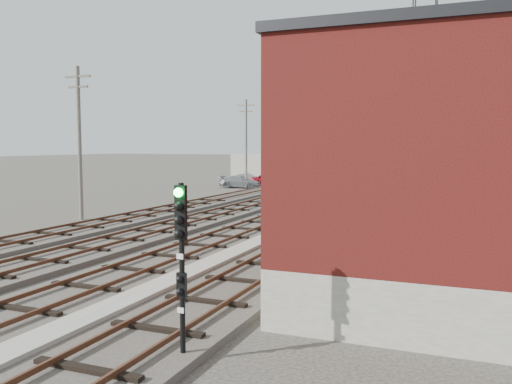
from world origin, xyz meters
The scene contains 23 objects.
ground centered at (0.00, 60.00, 0.00)m, with size 320.00×320.00×0.00m, color #282621.
track_right centered at (2.50, 39.00, 0.11)m, with size 3.20×90.00×0.39m.
track_mid_right centered at (-1.50, 39.00, 0.11)m, with size 3.20×90.00×0.39m.
track_mid_left centered at (-5.50, 39.00, 0.11)m, with size 3.20×90.00×0.39m.
track_left centered at (-9.50, 39.00, 0.11)m, with size 3.20×90.00×0.39m.
platform_curb centered at (0.50, 14.00, 0.13)m, with size 0.90×28.00×0.26m, color gray.
brick_building centered at (7.50, 12.00, 3.63)m, with size 6.54×12.20×7.22m.
lattice_tower centered at (5.50, 35.00, 7.50)m, with size 1.60×1.60×15.00m.
utility_pole_left_a centered at (-12.50, 20.00, 4.80)m, with size 1.80×0.24×9.00m.
utility_pole_left_b centered at (-12.50, 45.00, 4.80)m, with size 1.80×0.24×9.00m.
utility_pole_left_c centered at (-12.50, 70.00, 4.80)m, with size 1.80×0.24×9.00m.
utility_pole_right_a centered at (6.50, 28.00, 4.80)m, with size 1.80×0.24×9.00m.
utility_pole_right_b centered at (6.50, 58.00, 4.80)m, with size 1.80×0.24×9.00m.
apartment_left centered at (-18.00, 135.00, 15.00)m, with size 22.00×14.00×30.00m, color gray.
apartment_right centered at (8.00, 150.00, 13.00)m, with size 16.00×12.00×26.00m, color gray.
shed_left centered at (-16.00, 60.00, 1.60)m, with size 8.00×5.00×3.20m, color gray.
shed_right centered at (9.00, 70.00, 2.00)m, with size 6.00×6.00×4.00m, color gray.
signal_mast centered at (3.70, 3.67, 2.11)m, with size 0.40×0.40×3.68m.
switch_stand centered at (-1.00, 20.96, 0.56)m, with size 0.34×0.34×1.18m.
site_trailer centered at (-6.24, 44.38, 1.46)m, with size 7.24×3.89×2.90m.
car_red centered at (-11.67, 49.48, 0.64)m, with size 1.51×3.77×1.28m, color maroon.
car_silver centered at (-14.65, 50.39, 0.64)m, with size 1.35×3.86×1.27m, color #A3A6AB.
car_grey centered at (-13.23, 45.14, 0.63)m, with size 1.76×4.33×1.26m, color slate.
Camera 1 is at (9.12, -5.70, 4.44)m, focal length 38.00 mm.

